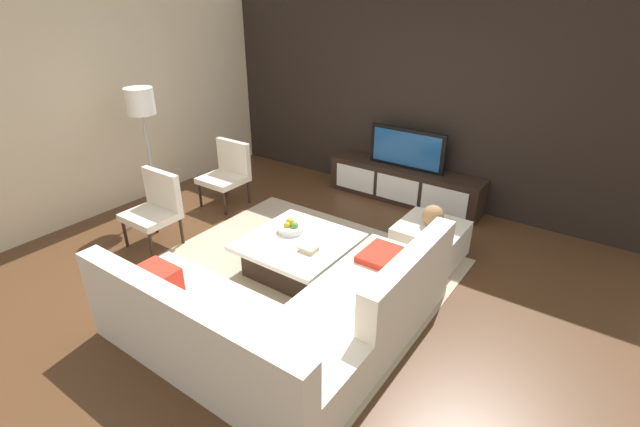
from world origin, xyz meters
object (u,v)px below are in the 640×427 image
(ottoman, at_px, (430,241))
(floor_lamp, at_px, (141,109))
(coffee_table, at_px, (299,255))
(sectional_couch, at_px, (284,318))
(book_stack, at_px, (308,249))
(accent_chair_near, at_px, (156,205))
(television, at_px, (407,149))
(fruit_bowl, at_px, (291,228))
(decorative_ball, at_px, (433,216))
(accent_chair_far, at_px, (228,170))
(media_console, at_px, (404,184))

(ottoman, bearing_deg, floor_lamp, -163.02)
(coffee_table, relative_size, ottoman, 1.54)
(ottoman, bearing_deg, sectional_couch, -101.51)
(ottoman, xyz_separation_m, book_stack, (-0.80, -1.20, 0.20))
(sectional_couch, xyz_separation_m, accent_chair_near, (-2.33, 0.52, 0.21))
(television, xyz_separation_m, sectional_couch, (0.50, -3.27, -0.49))
(coffee_table, height_order, accent_chair_near, accent_chair_near)
(sectional_couch, distance_m, ottoman, 2.10)
(fruit_bowl, bearing_deg, decorative_ball, 39.22)
(television, xyz_separation_m, accent_chair_far, (-1.97, -1.46, -0.29))
(television, bearing_deg, coffee_table, -92.49)
(book_stack, bearing_deg, sectional_couch, -65.97)
(accent_chair_near, relative_size, decorative_ball, 3.69)
(book_stack, bearing_deg, floor_lamp, 176.78)
(decorative_ball, bearing_deg, media_console, 127.11)
(fruit_bowl, distance_m, decorative_ball, 1.55)
(decorative_ball, bearing_deg, ottoman, 0.00)
(television, height_order, accent_chair_far, television)
(accent_chair_far, bearing_deg, decorative_ball, -2.48)
(accent_chair_near, bearing_deg, sectional_couch, -8.86)
(floor_lamp, xyz_separation_m, book_stack, (2.65, -0.15, -1.01))
(sectional_couch, height_order, coffee_table, sectional_couch)
(television, distance_m, ottoman, 1.63)
(media_console, distance_m, accent_chair_far, 2.47)
(media_console, bearing_deg, book_stack, -87.17)
(floor_lamp, bearing_deg, media_console, 41.90)
(accent_chair_near, height_order, floor_lamp, floor_lamp)
(coffee_table, relative_size, accent_chair_near, 1.24)
(floor_lamp, bearing_deg, book_stack, -3.22)
(decorative_ball, bearing_deg, television, 127.10)
(decorative_ball, bearing_deg, fruit_bowl, -140.78)
(ottoman, bearing_deg, coffee_table, -133.30)
(coffee_table, relative_size, floor_lamp, 0.65)
(accent_chair_near, xyz_separation_m, fruit_bowl, (1.55, 0.55, -0.06))
(television, relative_size, decorative_ball, 4.63)
(media_console, height_order, ottoman, media_console)
(television, bearing_deg, ottoman, -52.90)
(accent_chair_near, relative_size, accent_chair_far, 1.00)
(television, xyz_separation_m, fruit_bowl, (-0.28, -2.19, -0.35))
(television, bearing_deg, book_stack, -87.17)
(fruit_bowl, relative_size, decorative_ball, 1.19)
(floor_lamp, distance_m, ottoman, 3.80)
(coffee_table, xyz_separation_m, floor_lamp, (-2.43, 0.03, 1.21))
(coffee_table, distance_m, ottoman, 1.49)
(sectional_couch, xyz_separation_m, book_stack, (-0.38, 0.85, 0.12))
(book_stack, bearing_deg, television, 92.83)
(media_console, distance_m, book_stack, 2.42)
(accent_chair_near, bearing_deg, coffee_table, 18.35)
(decorative_ball, bearing_deg, accent_chair_near, -150.90)
(book_stack, bearing_deg, media_console, 92.83)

